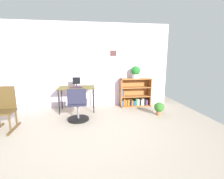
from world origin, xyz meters
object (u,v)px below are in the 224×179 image
at_px(desk, 77,89).
at_px(rocking_chair, 4,108).
at_px(monitor, 76,83).
at_px(potted_plant_on_shelf, 136,72).
at_px(potted_plant_floor, 159,108).
at_px(bookshelf_low, 135,94).
at_px(office_chair, 78,107).
at_px(keyboard, 76,87).

bearing_deg(desk, rocking_chair, -145.98).
height_order(desk, monitor, monitor).
bearing_deg(rocking_chair, potted_plant_on_shelf, 20.43).
distance_m(rocking_chair, potted_plant_floor, 3.67).
xyz_separation_m(desk, rocking_chair, (-1.46, -0.98, -0.19)).
bearing_deg(monitor, rocking_chair, -144.56).
distance_m(monitor, bookshelf_low, 1.85).
bearing_deg(office_chair, potted_plant_on_shelf, 30.25).
bearing_deg(keyboard, rocking_chair, -149.43).
xyz_separation_m(office_chair, bookshelf_low, (1.72, 1.06, 0.03)).
distance_m(office_chair, rocking_chair, 1.54).
xyz_separation_m(desk, monitor, (-0.00, 0.05, 0.17)).
height_order(monitor, keyboard, monitor).
bearing_deg(bookshelf_low, rocking_chair, -158.73).
distance_m(office_chair, bookshelf_low, 2.02).
relative_size(keyboard, potted_plant_floor, 1.00).
height_order(keyboard, bookshelf_low, bookshelf_low).
distance_m(bookshelf_low, potted_plant_on_shelf, 0.71).
bearing_deg(potted_plant_floor, monitor, 161.51).
distance_m(desk, rocking_chair, 1.77).
bearing_deg(keyboard, desk, 88.55).
bearing_deg(monitor, potted_plant_floor, -18.49).
height_order(desk, keyboard, keyboard).
height_order(office_chair, bookshelf_low, bookshelf_low).
distance_m(bookshelf_low, potted_plant_floor, 1.05).
distance_m(office_chair, potted_plant_on_shelf, 2.12).
bearing_deg(rocking_chair, desk, 34.02).
bearing_deg(potted_plant_on_shelf, potted_plant_floor, -65.73).
bearing_deg(potted_plant_on_shelf, office_chair, -149.75).
relative_size(bookshelf_low, potted_plant_floor, 2.70).
distance_m(desk, monitor, 0.18).
relative_size(potted_plant_on_shelf, potted_plant_floor, 1.07).
bearing_deg(rocking_chair, potted_plant_floor, 4.79).
height_order(keyboard, potted_plant_floor, keyboard).
relative_size(keyboard, potted_plant_on_shelf, 0.94).
distance_m(desk, potted_plant_on_shelf, 1.85).
bearing_deg(rocking_chair, office_chair, 7.66).
relative_size(office_chair, bookshelf_low, 0.87).
xyz_separation_m(desk, keyboard, (-0.00, -0.12, 0.07)).
bearing_deg(potted_plant_floor, rocking_chair, -175.21).
xyz_separation_m(potted_plant_on_shelf, potted_plant_floor, (0.41, -0.90, -0.89)).
height_order(office_chair, rocking_chair, rocking_chair).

